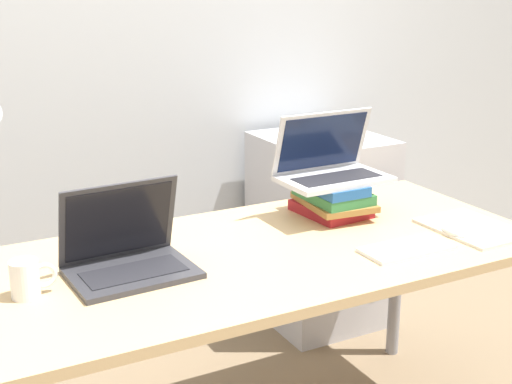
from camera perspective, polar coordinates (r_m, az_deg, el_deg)
wall_back at (r=2.95m, az=-10.52°, el=13.94°), size 8.00×0.05×2.70m
desk at (r=2.12m, az=-0.34°, el=-6.43°), size 1.77×0.78×0.72m
laptop_left at (r=1.96m, az=-10.23°, el=-5.00°), size 0.34×0.26×0.25m
book_stack at (r=2.40m, az=6.08°, el=-0.48°), size 0.22×0.28×0.12m
laptop_on_books at (r=2.37m, az=5.96°, el=2.07°), size 0.36×0.22×0.22m
wireless_keyboard at (r=2.14m, az=11.95°, el=-4.43°), size 0.28×0.13×0.01m
mouse at (r=2.29m, az=15.71°, el=-3.03°), size 0.06×0.11×0.03m
notepad at (r=2.37m, az=16.89°, el=-2.79°), size 0.23×0.31×0.01m
mug at (r=1.88m, az=-17.88°, el=-6.62°), size 0.12×0.07×0.10m
mini_fridge at (r=3.16m, az=5.15°, el=-3.00°), size 0.49×0.53×0.83m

